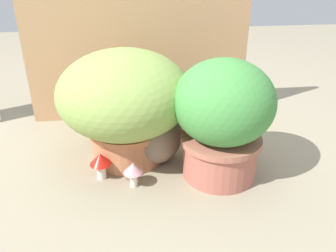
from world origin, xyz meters
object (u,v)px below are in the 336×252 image
(leafy_planter, at_px, (223,117))
(mushroom_ornament_red, at_px, (100,161))
(grass_planter, at_px, (125,100))
(mushroom_ornament_pink, at_px, (133,170))
(cat, at_px, (162,133))

(leafy_planter, height_order, mushroom_ornament_red, leafy_planter)
(grass_planter, bearing_deg, leafy_planter, -24.81)
(mushroom_ornament_pink, bearing_deg, mushroom_ornament_red, 151.29)
(leafy_planter, relative_size, cat, 1.44)
(cat, bearing_deg, mushroom_ornament_red, -153.61)
(cat, relative_size, mushroom_ornament_pink, 3.20)
(leafy_planter, relative_size, mushroom_ornament_red, 4.22)
(cat, distance_m, mushroom_ornament_red, 0.30)
(grass_planter, height_order, mushroom_ornament_red, grass_planter)
(mushroom_ornament_red, bearing_deg, cat, 26.39)
(mushroom_ornament_red, bearing_deg, leafy_planter, -3.27)
(grass_planter, distance_m, cat, 0.22)
(cat, height_order, mushroom_ornament_red, cat)
(cat, bearing_deg, grass_planter, 175.03)
(cat, xyz_separation_m, mushroom_ornament_red, (-0.26, -0.13, -0.04))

